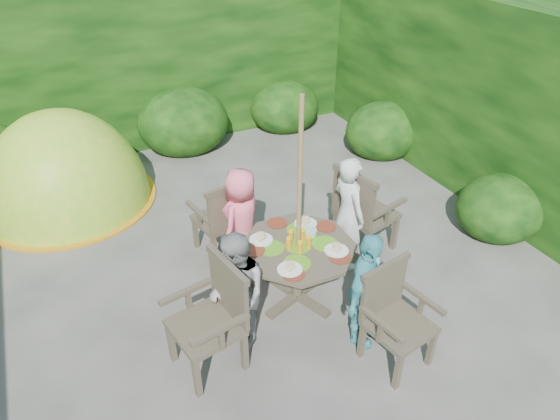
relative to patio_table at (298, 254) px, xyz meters
name	(u,v)px	position (x,y,z in m)	size (l,w,h in m)	color
ground	(225,280)	(-0.59, 0.58, -0.57)	(60.00, 60.00, 0.00)	#494641
hedge_enclosure	(177,128)	(-0.59, 1.91, 0.68)	(9.00, 9.00, 2.50)	black
patio_table	(298,254)	(0.00, 0.00, 0.00)	(1.49, 1.49, 0.81)	#3A3326
parasol_pole	(299,209)	(0.00, 0.00, 0.53)	(0.04, 0.04, 2.20)	brown
garden_chair_right	(362,210)	(1.01, 0.39, -0.01)	(0.69, 0.74, 1.04)	#3A3326
garden_chair_left	(214,316)	(-1.02, -0.40, -0.03)	(0.64, 0.69, 1.01)	#3A3326
garden_chair_back	(223,217)	(-0.40, 1.02, -0.06)	(0.64, 0.59, 0.94)	#3A3326
garden_chair_front	(394,315)	(0.39, -1.03, -0.07)	(0.63, 0.58, 0.92)	#3A3326
child_right	(348,213)	(0.75, 0.28, 0.09)	(0.48, 0.32, 1.32)	silver
child_left	(238,293)	(-0.75, -0.28, 0.03)	(0.58, 0.45, 1.20)	gray
child_back	(242,220)	(-0.28, 0.75, 0.03)	(0.59, 0.38, 1.20)	#FF6981
child_front	(365,291)	(0.28, -0.75, 0.03)	(0.70, 0.29, 1.19)	#50B3BB
dome_tent	(72,202)	(-1.88, 2.96, -0.57)	(2.24, 2.24, 2.56)	#7FCD27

